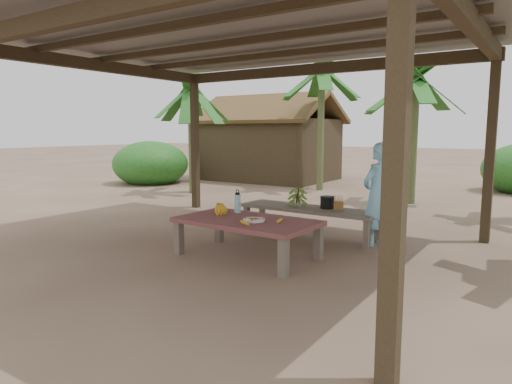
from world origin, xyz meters
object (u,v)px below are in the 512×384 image
Objects in this scene: water_flask at (238,203)px; cooking_pot at (327,203)px; woman at (377,194)px; plate at (254,220)px; bench at (309,211)px; ripe_banana_bunch at (218,208)px; work_table at (247,224)px.

cooking_pot is at bearing 59.04° from water_flask.
plate is at bearing -13.87° from woman.
water_flask is 1.50m from cooking_pot.
woman is (1.58, 1.21, 0.10)m from water_flask.
cooking_pot reaches higher than bench.
cooking_pot is (0.24, 1.67, 0.02)m from plate.
work_table is at bearing -10.45° from ripe_banana_bunch.
bench is at bearing 87.17° from work_table.
ripe_banana_bunch is (-0.56, 0.10, 0.14)m from work_table.
plate is at bearing -35.93° from water_flask.
woman reaches higher than bench.
plate is (0.72, -0.18, -0.06)m from ripe_banana_bunch.
cooking_pot is (0.77, 1.29, -0.10)m from water_flask.
ripe_banana_bunch reaches higher than bench.
work_table is 0.19m from plate.
cooking_pot reaches higher than work_table.
work_table is 7.02× the size of ripe_banana_bunch.
ripe_banana_bunch is 0.94× the size of plate.
water_flask is 1.99m from woman.
ripe_banana_bunch is 1.78m from cooking_pot.
woman is (1.04, 1.60, 0.22)m from plate.
ripe_banana_bunch is 0.74m from plate.
ripe_banana_bunch reaches higher than work_table.
cooking_pot is (0.96, 1.50, -0.04)m from ripe_banana_bunch.
work_table is 0.83× the size of bench.
woman is (1.08, -0.00, 0.34)m from bench.
plate is at bearing -87.78° from bench.
ripe_banana_bunch is at bearing -31.81° from woman.
water_flask is (-0.50, -1.21, 0.24)m from bench.
ripe_banana_bunch is 2.27m from woman.
bench is at bearing 64.30° from ripe_banana_bunch.
plate is at bearing -13.77° from ripe_banana_bunch.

